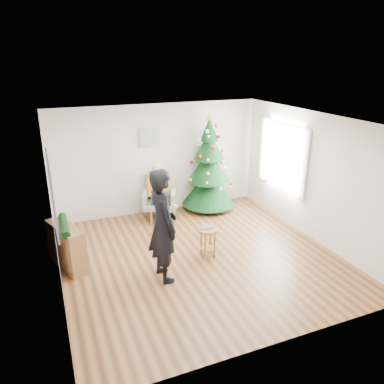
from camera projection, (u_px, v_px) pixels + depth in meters
name	position (u px, v px, depth m)	size (l,w,h in m)	color
floor	(199.00, 257.00, 7.15)	(5.00, 5.00, 0.00)	brown
ceiling	(200.00, 120.00, 6.26)	(5.00, 5.00, 0.00)	white
wall_back	(158.00, 159.00, 8.88)	(5.00, 5.00, 0.00)	silver
wall_front	(281.00, 259.00, 4.53)	(5.00, 5.00, 0.00)	silver
wall_left	(52.00, 214.00, 5.82)	(5.00, 5.00, 0.00)	silver
wall_right	(312.00, 177.00, 7.59)	(5.00, 5.00, 0.00)	silver
window_panel	(283.00, 156.00, 8.38)	(0.04, 1.30, 1.40)	white
curtains	(282.00, 156.00, 8.37)	(0.05, 1.75, 1.50)	white
christmas_tree	(209.00, 168.00, 9.07)	(1.30, 1.30, 2.35)	#3F2816
stool	(208.00, 242.00, 7.07)	(0.39, 0.39, 0.58)	brown
laptop	(208.00, 228.00, 6.96)	(0.32, 0.20, 0.03)	silver
armchair	(160.00, 203.00, 8.77)	(0.90, 0.88, 1.00)	gray
seated_person	(159.00, 191.00, 8.62)	(0.52, 0.67, 1.31)	navy
standing_man	(163.00, 226.00, 6.17)	(0.72, 0.47, 1.96)	black
game_controller	(175.00, 206.00, 6.10)	(0.04, 0.13, 0.04)	white
console	(67.00, 247.00, 6.70)	(0.30, 1.00, 0.80)	brown
garland	(64.00, 225.00, 6.55)	(0.14, 0.14, 0.90)	black
tapestry	(52.00, 192.00, 6.01)	(0.03, 1.50, 1.15)	black
framed_picture	(149.00, 137.00, 8.59)	(0.52, 0.05, 0.42)	tan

